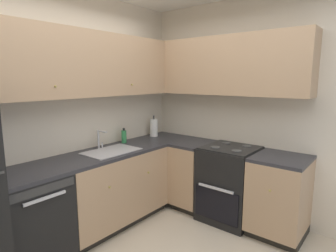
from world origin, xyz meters
TOP-DOWN VIEW (x-y plane):
  - wall_back at (0.00, 1.49)m, footprint 3.52×0.05m
  - wall_right at (1.73, 0.00)m, footprint 0.05×3.02m
  - dishwasher at (-0.51, 1.16)m, footprint 0.60×0.63m
  - lower_cabinets_back at (0.45, 1.16)m, footprint 1.32×0.62m
  - countertop_back at (0.45, 1.16)m, footprint 2.52×0.60m
  - lower_cabinets_right at (1.41, 0.02)m, footprint 0.62×1.59m
  - countertop_right at (1.41, 0.02)m, footprint 0.60×1.59m
  - oven_range at (1.43, 0.14)m, footprint 0.68×0.62m
  - upper_cabinets_back at (0.29, 1.30)m, footprint 2.20×0.34m
  - upper_cabinets_right at (1.55, 0.39)m, footprint 0.32×2.14m
  - sink at (0.43, 1.13)m, footprint 0.61×0.40m
  - faucet at (0.43, 1.34)m, footprint 0.07×0.16m
  - soap_bottle at (0.81, 1.34)m, footprint 0.06×0.06m
  - paper_towel_roll at (1.36, 1.32)m, footprint 0.11×0.11m

SIDE VIEW (x-z plane):
  - dishwasher at x=-0.51m, z-range 0.00..0.86m
  - lower_cabinets_right at x=1.41m, z-range 0.00..0.86m
  - lower_cabinets_back at x=0.45m, z-range 0.00..0.86m
  - oven_range at x=1.43m, z-range -0.07..0.97m
  - sink at x=0.43m, z-range 0.80..0.90m
  - countertop_right at x=1.41m, z-range 0.86..0.89m
  - countertop_back at x=0.45m, z-range 0.86..0.89m
  - soap_bottle at x=0.81m, z-range 0.88..1.07m
  - paper_towel_roll at x=1.36m, z-range 0.86..1.17m
  - faucet at x=0.43m, z-range 0.91..1.13m
  - wall_back at x=0.00m, z-range 0.00..2.66m
  - wall_right at x=1.73m, z-range 0.00..2.66m
  - upper_cabinets_back at x=0.29m, z-range 1.51..2.20m
  - upper_cabinets_right at x=1.55m, z-range 1.51..2.20m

